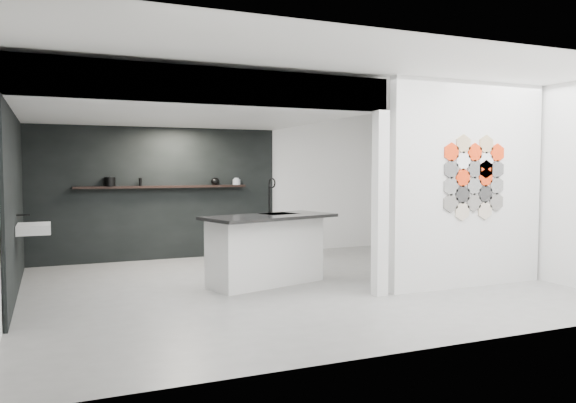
{
  "coord_description": "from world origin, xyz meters",
  "views": [
    {
      "loc": [
        -3.03,
        -7.08,
        1.63
      ],
      "look_at": [
        0.1,
        0.3,
        1.15
      ],
      "focal_mm": 35.0,
      "sensor_mm": 36.0,
      "label": 1
    }
  ],
  "objects_px": {
    "partition_panel": "(468,185)",
    "stockpot": "(110,182)",
    "kettle": "(215,181)",
    "glass_vase": "(237,181)",
    "kitchen_island": "(266,249)",
    "bottle_dark": "(140,182)",
    "utensil_cup": "(109,183)",
    "wall_basin": "(34,229)",
    "glass_bowl": "(237,182)"
  },
  "relations": [
    {
      "from": "wall_basin",
      "to": "glass_vase",
      "type": "distance_m",
      "value": 4.01
    },
    {
      "from": "partition_panel",
      "to": "wall_basin",
      "type": "height_order",
      "value": "partition_panel"
    },
    {
      "from": "glass_vase",
      "to": "glass_bowl",
      "type": "bearing_deg",
      "value": 0.0
    },
    {
      "from": "kettle",
      "to": "wall_basin",
      "type": "bearing_deg",
      "value": -143.68
    },
    {
      "from": "wall_basin",
      "to": "stockpot",
      "type": "xyz_separation_m",
      "value": [
        1.14,
        2.07,
        0.55
      ]
    },
    {
      "from": "wall_basin",
      "to": "bottle_dark",
      "type": "bearing_deg",
      "value": 51.43
    },
    {
      "from": "stockpot",
      "to": "kitchen_island",
      "type": "bearing_deg",
      "value": -55.48
    },
    {
      "from": "partition_panel",
      "to": "glass_bowl",
      "type": "bearing_deg",
      "value": 118.23
    },
    {
      "from": "wall_basin",
      "to": "bottle_dark",
      "type": "distance_m",
      "value": 2.7
    },
    {
      "from": "bottle_dark",
      "to": "kitchen_island",
      "type": "bearing_deg",
      "value": -63.6
    },
    {
      "from": "kettle",
      "to": "glass_bowl",
      "type": "relative_size",
      "value": 1.1
    },
    {
      "from": "wall_basin",
      "to": "glass_bowl",
      "type": "bearing_deg",
      "value": 31.35
    },
    {
      "from": "bottle_dark",
      "to": "utensil_cup",
      "type": "relative_size",
      "value": 1.28
    },
    {
      "from": "wall_basin",
      "to": "glass_vase",
      "type": "height_order",
      "value": "glass_vase"
    },
    {
      "from": "kitchen_island",
      "to": "wall_basin",
      "type": "bearing_deg",
      "value": 152.53
    },
    {
      "from": "glass_vase",
      "to": "stockpot",
      "type": "bearing_deg",
      "value": 180.0
    },
    {
      "from": "glass_vase",
      "to": "bottle_dark",
      "type": "bearing_deg",
      "value": 180.0
    },
    {
      "from": "utensil_cup",
      "to": "stockpot",
      "type": "bearing_deg",
      "value": 0.0
    },
    {
      "from": "kitchen_island",
      "to": "kettle",
      "type": "bearing_deg",
      "value": 73.55
    },
    {
      "from": "wall_basin",
      "to": "bottle_dark",
      "type": "relative_size",
      "value": 4.33
    },
    {
      "from": "partition_panel",
      "to": "stockpot",
      "type": "bearing_deg",
      "value": 138.23
    },
    {
      "from": "stockpot",
      "to": "glass_bowl",
      "type": "relative_size",
      "value": 1.32
    },
    {
      "from": "kettle",
      "to": "bottle_dark",
      "type": "xyz_separation_m",
      "value": [
        -1.33,
        0.0,
        0.0
      ]
    },
    {
      "from": "kitchen_island",
      "to": "bottle_dark",
      "type": "relative_size",
      "value": 14.45
    },
    {
      "from": "partition_panel",
      "to": "glass_bowl",
      "type": "distance_m",
      "value": 4.39
    },
    {
      "from": "partition_panel",
      "to": "glass_bowl",
      "type": "height_order",
      "value": "partition_panel"
    },
    {
      "from": "bottle_dark",
      "to": "partition_panel",
      "type": "bearing_deg",
      "value": -45.35
    },
    {
      "from": "bottle_dark",
      "to": "kettle",
      "type": "bearing_deg",
      "value": 0.0
    },
    {
      "from": "partition_panel",
      "to": "glass_bowl",
      "type": "relative_size",
      "value": 19.58
    },
    {
      "from": "partition_panel",
      "to": "stockpot",
      "type": "xyz_separation_m",
      "value": [
        -4.33,
        3.87,
        -0.0
      ]
    },
    {
      "from": "stockpot",
      "to": "glass_bowl",
      "type": "bearing_deg",
      "value": 0.0
    },
    {
      "from": "wall_basin",
      "to": "kettle",
      "type": "height_order",
      "value": "kettle"
    },
    {
      "from": "stockpot",
      "to": "partition_panel",
      "type": "bearing_deg",
      "value": -41.77
    },
    {
      "from": "kettle",
      "to": "glass_vase",
      "type": "bearing_deg",
      "value": 1.62
    },
    {
      "from": "glass_bowl",
      "to": "stockpot",
      "type": "bearing_deg",
      "value": 180.0
    },
    {
      "from": "partition_panel",
      "to": "wall_basin",
      "type": "xyz_separation_m",
      "value": [
        -5.46,
        1.8,
        -0.55
      ]
    },
    {
      "from": "kettle",
      "to": "glass_bowl",
      "type": "distance_m",
      "value": 0.41
    },
    {
      "from": "partition_panel",
      "to": "bottle_dark",
      "type": "distance_m",
      "value": 5.43
    },
    {
      "from": "wall_basin",
      "to": "kitchen_island",
      "type": "bearing_deg",
      "value": -11.33
    },
    {
      "from": "wall_basin",
      "to": "glass_bowl",
      "type": "height_order",
      "value": "glass_bowl"
    },
    {
      "from": "bottle_dark",
      "to": "utensil_cup",
      "type": "bearing_deg",
      "value": 180.0
    },
    {
      "from": "kitchen_island",
      "to": "bottle_dark",
      "type": "distance_m",
      "value": 3.1
    },
    {
      "from": "kettle",
      "to": "utensil_cup",
      "type": "bearing_deg",
      "value": -178.38
    },
    {
      "from": "glass_bowl",
      "to": "bottle_dark",
      "type": "relative_size",
      "value": 1.03
    },
    {
      "from": "kettle",
      "to": "glass_vase",
      "type": "relative_size",
      "value": 1.23
    },
    {
      "from": "utensil_cup",
      "to": "wall_basin",
      "type": "bearing_deg",
      "value": -118.71
    },
    {
      "from": "stockpot",
      "to": "kettle",
      "type": "bearing_deg",
      "value": 0.0
    },
    {
      "from": "stockpot",
      "to": "bottle_dark",
      "type": "distance_m",
      "value": 0.51
    },
    {
      "from": "partition_panel",
      "to": "kitchen_island",
      "type": "bearing_deg",
      "value": 154.24
    },
    {
      "from": "glass_bowl",
      "to": "partition_panel",
      "type": "bearing_deg",
      "value": -61.77
    }
  ]
}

